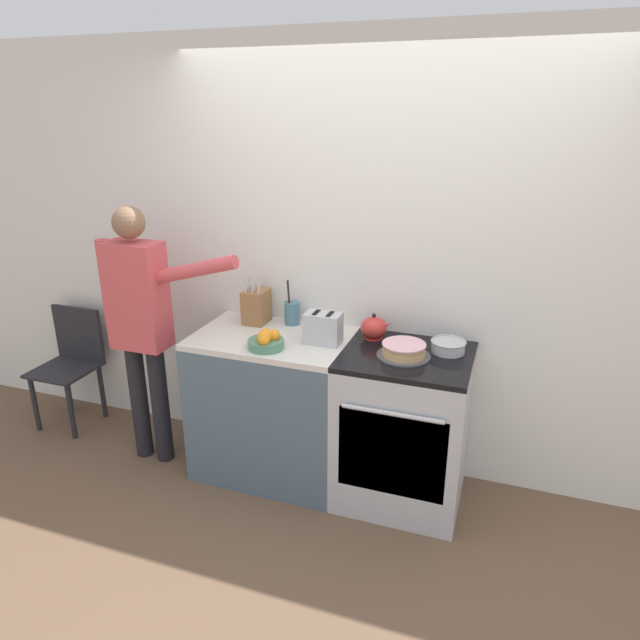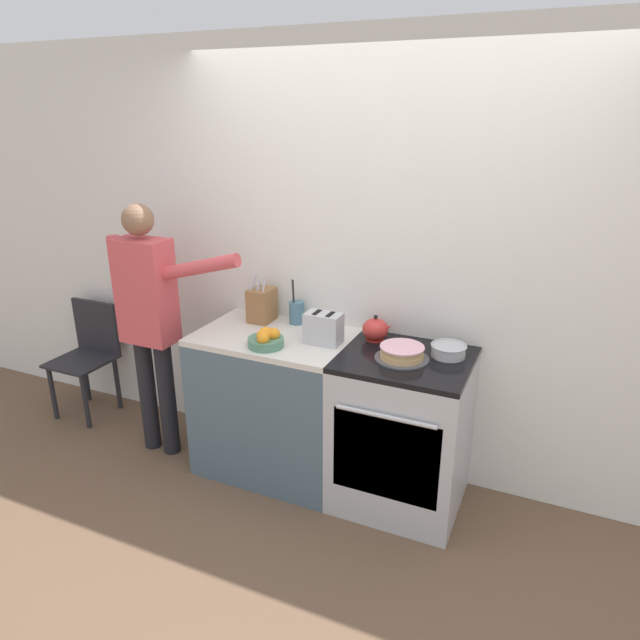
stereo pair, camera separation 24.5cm
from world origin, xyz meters
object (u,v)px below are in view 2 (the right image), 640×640
mixing_bowl (448,350)px  fruit_bowl (266,339)px  person_baker (149,311)px  utensil_crock (297,312)px  layer_cake (402,353)px  tea_kettle (375,329)px  stove_range (401,431)px  dining_chair (89,350)px  toaster (323,328)px  knife_block (262,305)px

mixing_bowl → fruit_bowl: bearing=-163.4°
person_baker → utensil_crock: bearing=15.9°
layer_cake → tea_kettle: size_ratio=1.57×
stove_range → layer_cake: layer_cake is taller
utensil_crock → fruit_bowl: utensil_crock is taller
person_baker → dining_chair: (-0.83, 0.24, -0.51)m
fruit_bowl → person_baker: (-0.85, 0.04, 0.03)m
mixing_bowl → fruit_bowl: 1.01m
utensil_crock → tea_kettle: bearing=-6.3°
layer_cake → mixing_bowl: layer_cake is taller
person_baker → stove_range: bearing=-3.0°
fruit_bowl → toaster: bearing=34.2°
mixing_bowl → toaster: bearing=-171.5°
utensil_crock → toaster: size_ratio=1.27×
mixing_bowl → knife_block: 1.20m
knife_block → mixing_bowl: bearing=-3.5°
stove_range → person_baker: (-1.61, -0.14, 0.53)m
person_baker → mixing_bowl: bearing=-0.1°
person_baker → dining_chair: person_baker is taller
tea_kettle → layer_cake: bearing=-43.0°
mixing_bowl → utensil_crock: 0.98m
knife_block → dining_chair: size_ratio=0.36×
tea_kettle → person_baker: (-1.38, -0.31, 0.01)m
fruit_bowl → dining_chair: (-1.68, 0.28, -0.48)m
person_baker → toaster: bearing=-0.5°
person_baker → tea_kettle: bearing=4.8°
stove_range → tea_kettle: (-0.23, 0.17, 0.52)m
utensil_crock → mixing_bowl: bearing=-7.1°
mixing_bowl → person_baker: size_ratio=0.12×
mixing_bowl → dining_chair: bearing=-179.9°
toaster → dining_chair: 2.03m
stove_range → tea_kettle: size_ratio=4.93×
tea_kettle → fruit_bowl: bearing=-146.4°
knife_block → fruit_bowl: bearing=-57.4°
stove_range → toaster: toaster is taller
utensil_crock → fruit_bowl: size_ratio=1.37×
tea_kettle → dining_chair: size_ratio=0.22×
layer_cake → dining_chair: bearing=176.8°
knife_block → utensil_crock: 0.23m
dining_chair → utensil_crock: bearing=25.0°
stove_range → toaster: 0.73m
tea_kettle → fruit_bowl: (-0.53, -0.35, -0.02)m
stove_range → fruit_bowl: bearing=-166.8°
layer_cake → knife_block: knife_block is taller
tea_kettle → utensil_crock: bearing=173.7°
utensil_crock → stove_range: bearing=-16.7°
knife_block → dining_chair: (-1.45, -0.08, -0.54)m
tea_kettle → stove_range: bearing=-36.4°
layer_cake → tea_kettle: (-0.22, 0.20, 0.03)m
tea_kettle → toaster: bearing=-146.9°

